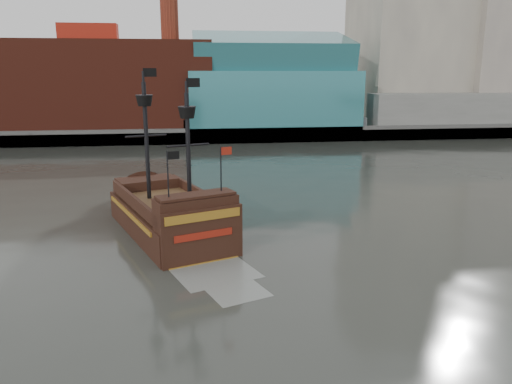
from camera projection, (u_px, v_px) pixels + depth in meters
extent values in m
plane|color=#262823|center=(300.00, 322.00, 24.52)|extent=(400.00, 400.00, 0.00)
cube|color=slate|center=(212.00, 121.00, 112.88)|extent=(220.00, 60.00, 2.00)
cube|color=#4C4C49|center=(220.00, 136.00, 84.40)|extent=(220.00, 1.00, 2.60)
cube|color=#5F2216|center=(92.00, 85.00, 88.76)|extent=(42.00, 18.00, 15.00)
cube|color=teal|center=(271.00, 99.00, 91.57)|extent=(30.00, 16.00, 10.00)
cube|color=#B6AD96|center=(410.00, 5.00, 100.82)|extent=(20.00, 22.00, 46.00)
cube|color=#A69A8B|center=(502.00, 25.00, 100.24)|extent=(18.00, 18.00, 38.00)
cube|color=#B6AD96|center=(420.00, 1.00, 117.77)|extent=(24.00, 20.00, 52.00)
cube|color=slate|center=(475.00, 109.00, 93.10)|extent=(40.00, 6.00, 6.00)
cube|color=teal|center=(271.00, 54.00, 89.67)|extent=(28.00, 14.94, 8.78)
cube|color=black|center=(169.00, 224.00, 37.79)|extent=(9.99, 14.58, 2.92)
cube|color=#4F341D|center=(168.00, 204.00, 37.41)|extent=(8.99, 13.12, 0.34)
cube|color=black|center=(147.00, 185.00, 41.92)|extent=(5.41, 4.20, 1.12)
cube|color=black|center=(196.00, 212.00, 32.21)|extent=(5.62, 3.56, 2.02)
cube|color=black|center=(203.00, 243.00, 31.75)|extent=(5.24, 2.20, 4.49)
cube|color=#9A6A1D|center=(203.00, 216.00, 31.20)|extent=(4.76, 1.86, 0.56)
cube|color=maroon|center=(204.00, 235.00, 31.49)|extent=(3.71, 1.47, 0.45)
cylinder|color=black|center=(147.00, 142.00, 37.36)|extent=(0.40, 0.40, 8.75)
cylinder|color=black|center=(188.00, 151.00, 35.15)|extent=(0.40, 0.40, 8.08)
cone|color=black|center=(144.00, 101.00, 36.64)|extent=(1.59, 1.59, 0.79)
cone|color=black|center=(187.00, 113.00, 34.51)|extent=(1.59, 1.59, 0.79)
cube|color=black|center=(150.00, 72.00, 36.40)|extent=(0.96, 0.39, 0.62)
cube|color=black|center=(193.00, 83.00, 34.27)|extent=(0.96, 0.39, 0.62)
cube|color=#989D98|center=(215.00, 273.00, 30.46)|extent=(5.89, 5.46, 0.02)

